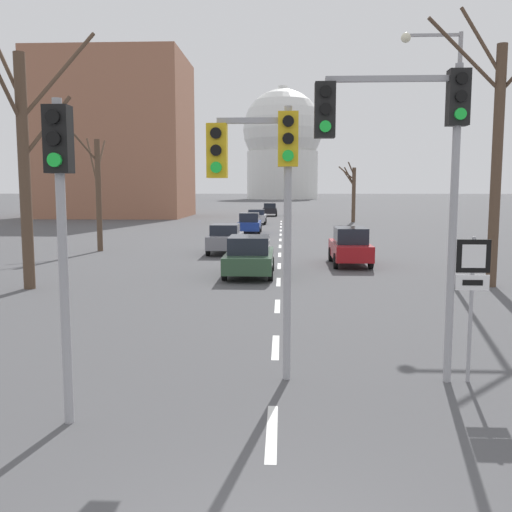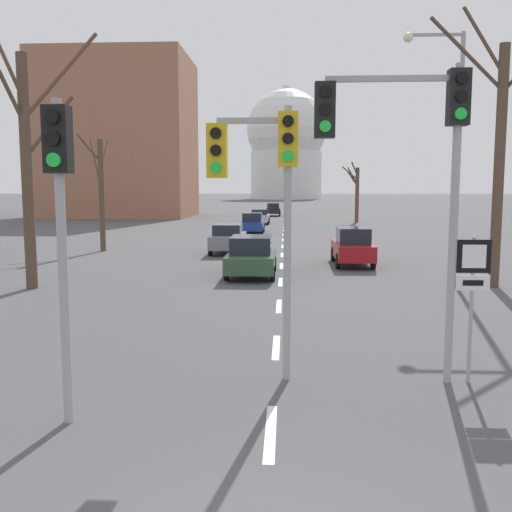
# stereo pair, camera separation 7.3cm
# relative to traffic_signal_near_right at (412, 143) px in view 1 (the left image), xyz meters

# --- Properties ---
(lane_stripe_0) EXTENTS (0.16, 2.00, 0.01)m
(lane_stripe_0) POSITION_rel_traffic_signal_near_right_xyz_m (-2.41, -2.35, -4.33)
(lane_stripe_0) COLOR silver
(lane_stripe_0) RESTS_ON ground_plane
(lane_stripe_1) EXTENTS (0.16, 2.00, 0.01)m
(lane_stripe_1) POSITION_rel_traffic_signal_near_right_xyz_m (-2.41, 2.15, -4.33)
(lane_stripe_1) COLOR silver
(lane_stripe_1) RESTS_ON ground_plane
(lane_stripe_2) EXTENTS (0.16, 2.00, 0.01)m
(lane_stripe_2) POSITION_rel_traffic_signal_near_right_xyz_m (-2.41, 6.65, -4.33)
(lane_stripe_2) COLOR silver
(lane_stripe_2) RESTS_ON ground_plane
(lane_stripe_3) EXTENTS (0.16, 2.00, 0.01)m
(lane_stripe_3) POSITION_rel_traffic_signal_near_right_xyz_m (-2.41, 11.15, -4.33)
(lane_stripe_3) COLOR silver
(lane_stripe_3) RESTS_ON ground_plane
(lane_stripe_4) EXTENTS (0.16, 2.00, 0.01)m
(lane_stripe_4) POSITION_rel_traffic_signal_near_right_xyz_m (-2.41, 15.65, -4.33)
(lane_stripe_4) COLOR silver
(lane_stripe_4) RESTS_ON ground_plane
(lane_stripe_5) EXTENTS (0.16, 2.00, 0.01)m
(lane_stripe_5) POSITION_rel_traffic_signal_near_right_xyz_m (-2.41, 20.15, -4.33)
(lane_stripe_5) COLOR silver
(lane_stripe_5) RESTS_ON ground_plane
(lane_stripe_6) EXTENTS (0.16, 2.00, 0.01)m
(lane_stripe_6) POSITION_rel_traffic_signal_near_right_xyz_m (-2.41, 24.65, -4.33)
(lane_stripe_6) COLOR silver
(lane_stripe_6) RESTS_ON ground_plane
(lane_stripe_7) EXTENTS (0.16, 2.00, 0.01)m
(lane_stripe_7) POSITION_rel_traffic_signal_near_right_xyz_m (-2.41, 29.15, -4.33)
(lane_stripe_7) COLOR silver
(lane_stripe_7) RESTS_ON ground_plane
(lane_stripe_8) EXTENTS (0.16, 2.00, 0.01)m
(lane_stripe_8) POSITION_rel_traffic_signal_near_right_xyz_m (-2.41, 33.65, -4.33)
(lane_stripe_8) COLOR silver
(lane_stripe_8) RESTS_ON ground_plane
(lane_stripe_9) EXTENTS (0.16, 2.00, 0.01)m
(lane_stripe_9) POSITION_rel_traffic_signal_near_right_xyz_m (-2.41, 38.15, -4.33)
(lane_stripe_9) COLOR silver
(lane_stripe_9) RESTS_ON ground_plane
(lane_stripe_10) EXTENTS (0.16, 2.00, 0.01)m
(lane_stripe_10) POSITION_rel_traffic_signal_near_right_xyz_m (-2.41, 42.65, -4.33)
(lane_stripe_10) COLOR silver
(lane_stripe_10) RESTS_ON ground_plane
(lane_stripe_11) EXTENTS (0.16, 2.00, 0.01)m
(lane_stripe_11) POSITION_rel_traffic_signal_near_right_xyz_m (-2.41, 47.15, -4.33)
(lane_stripe_11) COLOR silver
(lane_stripe_11) RESTS_ON ground_plane
(lane_stripe_12) EXTENTS (0.16, 2.00, 0.01)m
(lane_stripe_12) POSITION_rel_traffic_signal_near_right_xyz_m (-2.41, 51.65, -4.33)
(lane_stripe_12) COLOR silver
(lane_stripe_12) RESTS_ON ground_plane
(traffic_signal_near_right) EXTENTS (2.67, 0.34, 5.69)m
(traffic_signal_near_right) POSITION_rel_traffic_signal_near_right_xyz_m (0.00, 0.00, 0.00)
(traffic_signal_near_right) COLOR #9E9EA3
(traffic_signal_near_right) RESTS_ON ground_plane
(traffic_signal_near_left) EXTENTS (0.36, 0.34, 4.82)m
(traffic_signal_near_left) POSITION_rel_traffic_signal_near_right_xyz_m (-5.49, -2.15, -0.97)
(traffic_signal_near_left) COLOR #9E9EA3
(traffic_signal_near_left) RESTS_ON ground_plane
(traffic_signal_centre_tall) EXTENTS (1.63, 0.34, 4.99)m
(traffic_signal_centre_tall) POSITION_rel_traffic_signal_near_right_xyz_m (-2.62, 0.00, -0.57)
(traffic_signal_centre_tall) COLOR #9E9EA3
(traffic_signal_centre_tall) RESTS_ON ground_plane
(route_sign_post) EXTENTS (0.60, 0.08, 2.68)m
(route_sign_post) POSITION_rel_traffic_signal_near_right_xyz_m (1.16, -0.01, -2.50)
(route_sign_post) COLOR #9E9EA3
(route_sign_post) RESTS_ON ground_plane
(street_lamp_right) EXTENTS (2.23, 0.36, 9.16)m
(street_lamp_right) POSITION_rel_traffic_signal_near_right_xyz_m (3.78, 11.38, 1.23)
(street_lamp_right) COLOR #9E9EA3
(street_lamp_right) RESTS_ON ground_plane
(sedan_near_left) EXTENTS (1.72, 4.28, 1.76)m
(sedan_near_left) POSITION_rel_traffic_signal_near_right_xyz_m (0.87, 16.14, -3.45)
(sedan_near_left) COLOR maroon
(sedan_near_left) RESTS_ON ground_plane
(sedan_near_right) EXTENTS (1.86, 4.23, 1.67)m
(sedan_near_right) POSITION_rel_traffic_signal_near_right_xyz_m (-3.90, 64.08, -3.48)
(sedan_near_right) COLOR black
(sedan_near_right) RESTS_ON ground_plane
(sedan_mid_centre) EXTENTS (1.81, 4.12, 1.61)m
(sedan_mid_centre) POSITION_rel_traffic_signal_near_right_xyz_m (-5.39, 20.73, -3.51)
(sedan_mid_centre) COLOR slate
(sedan_mid_centre) RESTS_ON ground_plane
(sedan_far_left) EXTENTS (1.97, 4.52, 1.63)m
(sedan_far_left) POSITION_rel_traffic_signal_near_right_xyz_m (-3.60, 12.72, -3.52)
(sedan_far_left) COLOR #2D4C33
(sedan_far_left) RESTS_ON ground_plane
(sedan_far_right) EXTENTS (1.81, 4.54, 1.64)m
(sedan_far_right) POSITION_rel_traffic_signal_near_right_xyz_m (-4.88, 34.92, -3.52)
(sedan_far_right) COLOR navy
(sedan_far_right) RESTS_ON ground_plane
(sedan_distant_centre) EXTENTS (1.92, 4.17, 1.46)m
(sedan_distant_centre) POSITION_rel_traffic_signal_near_right_xyz_m (-4.87, 47.15, -3.57)
(sedan_distant_centre) COLOR #B7B7BC
(sedan_distant_centre) RESTS_ON ground_plane
(bare_tree_left_near) EXTENTS (1.30, 2.89, 6.54)m
(bare_tree_left_near) POSITION_rel_traffic_signal_near_right_xyz_m (-12.70, 21.61, -0.90)
(bare_tree_left_near) COLOR brown
(bare_tree_left_near) RESTS_ON ground_plane
(bare_tree_right_near) EXTENTS (1.74, 2.66, 6.33)m
(bare_tree_right_near) POSITION_rel_traffic_signal_near_right_xyz_m (5.19, 50.87, -1.13)
(bare_tree_right_near) COLOR brown
(bare_tree_right_near) RESTS_ON ground_plane
(bare_tree_left_far) EXTENTS (4.10, 3.70, 10.23)m
(bare_tree_left_far) POSITION_rel_traffic_signal_near_right_xyz_m (-11.23, 9.34, 0.32)
(bare_tree_left_far) COLOR brown
(bare_tree_left_far) RESTS_ON ground_plane
(bare_tree_right_far) EXTENTS (4.71, 2.94, 9.88)m
(bare_tree_right_far) POSITION_rel_traffic_signal_near_right_xyz_m (5.28, 10.43, 0.46)
(bare_tree_right_far) COLOR brown
(bare_tree_right_far) RESTS_ON ground_plane
(capitol_dome) EXTENTS (27.08, 27.08, 38.24)m
(capitol_dome) POSITION_rel_traffic_signal_near_right_xyz_m (-2.41, 188.68, 14.30)
(capitol_dome) COLOR silver
(capitol_dome) RESTS_ON ground_plane
(apartment_block_left) EXTENTS (18.00, 14.00, 19.78)m
(apartment_block_left) POSITION_rel_traffic_signal_near_right_xyz_m (-23.35, 61.64, 5.56)
(apartment_block_left) COLOR #9E664C
(apartment_block_left) RESTS_ON ground_plane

